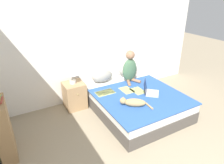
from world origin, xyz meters
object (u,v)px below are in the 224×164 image
at_px(pillow_far, 129,70).
at_px(laptop_open, 150,91).
at_px(pillow_near, 102,76).
at_px(person_sitting, 130,68).
at_px(table_lamp, 72,70).
at_px(cat_tabby, 133,102).
at_px(nightstand, 75,95).
at_px(bookshelf, 3,129).
at_px(bed, 135,102).

xyz_separation_m(pillow_far, laptop_open, (-0.14, -1.01, -0.08)).
bearing_deg(laptop_open, pillow_near, 73.71).
bearing_deg(person_sitting, table_lamp, 169.51).
distance_m(cat_tabby, table_lamp, 1.45).
height_order(person_sitting, table_lamp, person_sitting).
height_order(person_sitting, nightstand, person_sitting).
bearing_deg(bookshelf, laptop_open, -2.52).
distance_m(pillow_near, pillow_far, 0.74).
height_order(pillow_far, table_lamp, table_lamp).
xyz_separation_m(laptop_open, nightstand, (-1.32, 0.95, -0.20)).
bearing_deg(cat_tabby, laptop_open, -123.41).
xyz_separation_m(pillow_near, bookshelf, (-2.13, -0.89, -0.10)).
xyz_separation_m(pillow_near, laptop_open, (0.60, -1.01, -0.08)).
bearing_deg(bed, pillow_near, 113.79).
bearing_deg(bed, nightstand, 144.49).
height_order(bed, nightstand, nightstand).
bearing_deg(bookshelf, table_lamp, 30.77).
xyz_separation_m(cat_tabby, bookshelf, (-2.14, 0.36, -0.04)).
bearing_deg(laptop_open, pillow_far, 35.22).
bearing_deg(nightstand, table_lamp, 129.42).
distance_m(pillow_near, table_lamp, 0.79).
relative_size(cat_tabby, laptop_open, 1.09).
xyz_separation_m(bed, pillow_near, (-0.37, 0.83, 0.36)).
bearing_deg(pillow_far, cat_tabby, -120.15).
bearing_deg(bed, person_sitting, 69.58).
bearing_deg(pillow_near, cat_tabby, -89.41).
relative_size(pillow_far, bookshelf, 0.53).
xyz_separation_m(table_lamp, bookshelf, (-1.40, -0.84, -0.41)).
distance_m(pillow_far, table_lamp, 1.49).
distance_m(laptop_open, table_lamp, 1.68).
distance_m(pillow_far, nightstand, 1.48).
bearing_deg(person_sitting, bookshelf, -167.54).
xyz_separation_m(pillow_near, table_lamp, (-0.72, -0.05, 0.31)).
xyz_separation_m(cat_tabby, laptop_open, (0.59, 0.24, -0.02)).
distance_m(nightstand, bookshelf, 1.65).
height_order(nightstand, bookshelf, bookshelf).
bearing_deg(bookshelf, pillow_near, 22.62).
distance_m(pillow_near, laptop_open, 1.18).
bearing_deg(table_lamp, pillow_near, 4.02).
distance_m(person_sitting, cat_tabby, 1.13).
distance_m(person_sitting, bookshelf, 2.78).
height_order(pillow_near, laptop_open, pillow_near).
distance_m(pillow_near, person_sitting, 0.66).
relative_size(table_lamp, bookshelf, 0.46).
bearing_deg(bookshelf, person_sitting, 12.46).
bearing_deg(pillow_far, laptop_open, -97.69).
bearing_deg(cat_tabby, nightstand, -23.87).
bearing_deg(table_lamp, laptop_open, -35.83).
bearing_deg(pillow_near, table_lamp, -175.98).
height_order(pillow_near, bookshelf, bookshelf).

